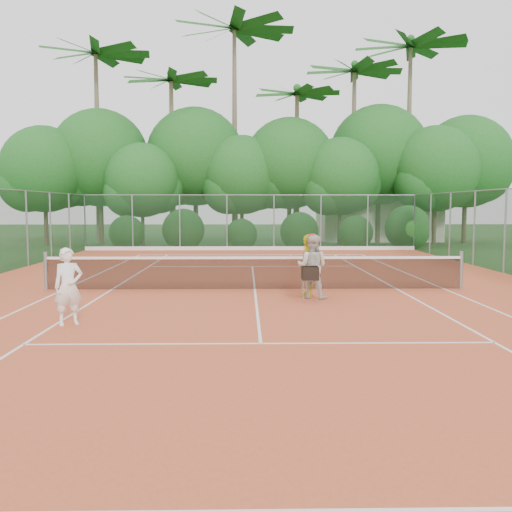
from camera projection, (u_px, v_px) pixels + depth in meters
The scene contains 14 objects.
ground at pixel (255, 291), 16.30m from camera, with size 120.00×120.00×0.00m, color #1E4518.
clay_court at pixel (255, 290), 16.30m from camera, with size 18.00×36.00×0.02m, color #C4522D.
club_building at pixel (377, 219), 40.24m from camera, with size 8.00×5.00×3.00m, color beige.
tennis_net at pixel (255, 272), 16.26m from camera, with size 11.97×0.10×1.10m.
player_white at pixel (68, 286), 11.44m from camera, with size 0.57×0.37×1.56m, color white.
player_center_grp at pixel (312, 266), 14.77m from camera, with size 0.96×0.85×1.69m.
player_yellow at pixel (308, 266), 15.05m from camera, with size 0.97×0.40×1.65m, color yellow.
ball_hopper at pixel (310, 274), 14.11m from camera, with size 0.39×0.39×0.90m.
stray_ball_a at pixel (250, 257), 26.44m from camera, with size 0.07×0.07×0.07m, color #B3CF30.
stray_ball_b at pixel (290, 255), 27.35m from camera, with size 0.07×0.07×0.07m, color yellow.
stray_ball_c at pixel (348, 255), 27.32m from camera, with size 0.07×0.07×0.07m, color #B5C72E.
court_markings at pixel (255, 290), 16.30m from camera, with size 11.03×23.83×0.01m.
fence_back at pixel (250, 223), 31.11m from camera, with size 18.07×0.07×3.00m.
tropical_treeline at pixel (272, 163), 36.02m from camera, with size 32.10×8.49×15.03m.
Camera 1 is at (-0.26, -16.15, 2.41)m, focal length 40.00 mm.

